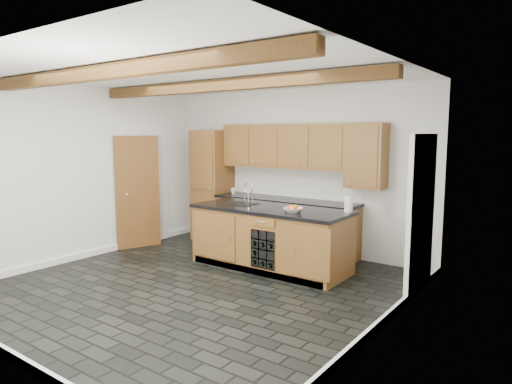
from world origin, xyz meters
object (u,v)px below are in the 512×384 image
fruit_bowl (293,210)px  paper_towel (349,204)px  island (270,238)px  kitchen_scale (293,208)px

fruit_bowl → paper_towel: (0.62, 0.50, 0.08)m
island → paper_towel: bearing=17.4°
paper_towel → fruit_bowl: bearing=-141.3°
island → kitchen_scale: 0.63m
kitchen_scale → paper_towel: paper_towel is taller
kitchen_scale → paper_towel: size_ratio=0.97×
kitchen_scale → fruit_bowl: fruit_bowl is taller
island → fruit_bowl: bearing=-16.7°
kitchen_scale → fruit_bowl: (0.10, -0.17, 0.00)m
fruit_bowl → island: bearing=163.3°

